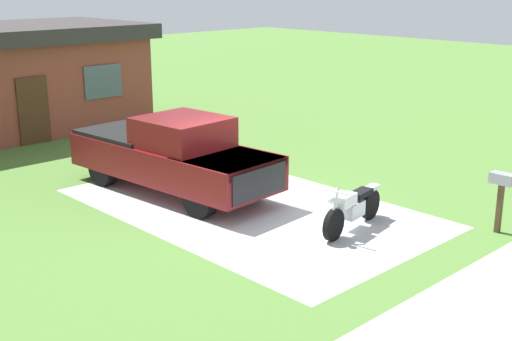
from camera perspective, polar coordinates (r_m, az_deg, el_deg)
The scene contains 6 objects.
ground_plane at distance 15.28m, azimuth -0.64°, elevation -3.17°, with size 80.00×80.00×0.00m, color #507A33.
driveway_pad at distance 15.28m, azimuth -0.64°, elevation -3.16°, with size 5.10×8.39×0.01m, color #BCBCBC.
sidewalk_strip at distance 11.96m, azimuth 19.72°, elevation -9.87°, with size 36.00×1.80×0.01m, color silver.
motorcycle at distance 13.99m, azimuth 8.20°, elevation -3.15°, with size 2.20×0.74×1.09m.
pickup_truck at distance 16.30m, azimuth -7.23°, elevation 1.43°, with size 2.44×5.76×1.90m.
mailbox at distance 14.42m, azimuth 20.13°, elevation -1.30°, with size 0.26×0.48×1.26m.
Camera 1 is at (-9.84, -10.55, 5.06)m, focal length 47.13 mm.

